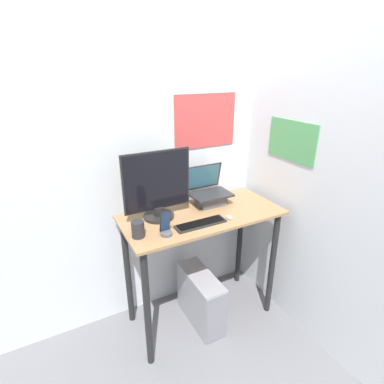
% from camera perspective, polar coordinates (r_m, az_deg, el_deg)
% --- Properties ---
extents(ground_plane, '(12.00, 12.00, 0.00)m').
position_cam_1_polar(ground_plane, '(2.52, 4.99, -25.91)').
color(ground_plane, slate).
extents(wall_back, '(6.00, 0.06, 2.60)m').
position_cam_1_polar(wall_back, '(2.29, -2.31, 7.83)').
color(wall_back, silver).
rests_on(wall_back, ground_plane).
extents(wall_side_right, '(0.06, 6.00, 2.60)m').
position_cam_1_polar(wall_side_right, '(2.19, 20.86, 5.70)').
color(wall_side_right, silver).
rests_on(wall_side_right, ground_plane).
extents(desk, '(1.14, 0.53, 0.93)m').
position_cam_1_polar(desk, '(2.22, 1.89, -8.48)').
color(desk, '#936D47').
rests_on(desk, ground_plane).
extents(laptop, '(0.30, 0.24, 0.28)m').
position_cam_1_polar(laptop, '(2.25, 3.32, -0.40)').
color(laptop, '#4C4C51').
rests_on(laptop, desk).
extents(monitor, '(0.47, 0.21, 0.47)m').
position_cam_1_polar(monitor, '(2.00, -6.60, 0.61)').
color(monitor, black).
rests_on(monitor, desk).
extents(keyboard, '(0.35, 0.10, 0.02)m').
position_cam_1_polar(keyboard, '(1.97, 1.65, -6.05)').
color(keyboard, black).
rests_on(keyboard, desk).
extents(mouse, '(0.03, 0.05, 0.02)m').
position_cam_1_polar(mouse, '(2.06, 7.13, -4.83)').
color(mouse, white).
rests_on(mouse, desk).
extents(cell_phone, '(0.07, 0.07, 0.16)m').
position_cam_1_polar(cell_phone, '(1.85, -5.01, -6.79)').
color(cell_phone, '#4C4C51').
rests_on(cell_phone, desk).
extents(computer_tower, '(0.18, 0.48, 0.43)m').
position_cam_1_polar(computer_tower, '(2.49, 1.68, -19.55)').
color(computer_tower, gray).
rests_on(computer_tower, ground_plane).
extents(mug, '(0.08, 0.08, 0.10)m').
position_cam_1_polar(mug, '(1.85, -10.26, -7.00)').
color(mug, '#262628').
rests_on(mug, desk).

